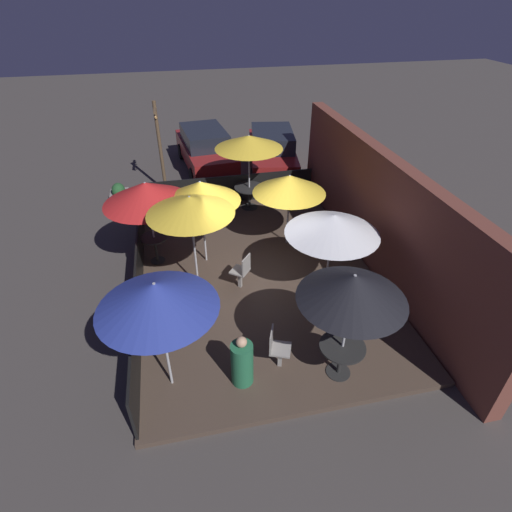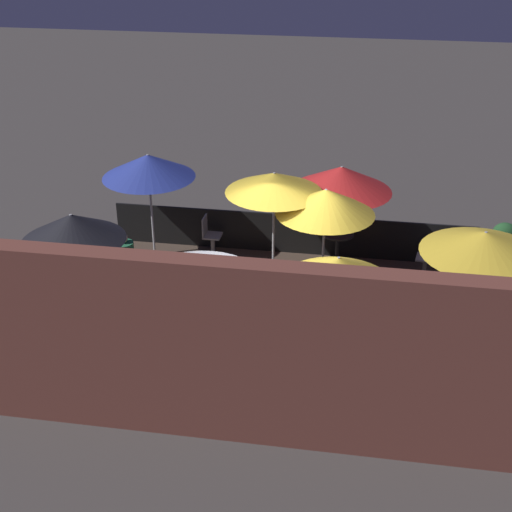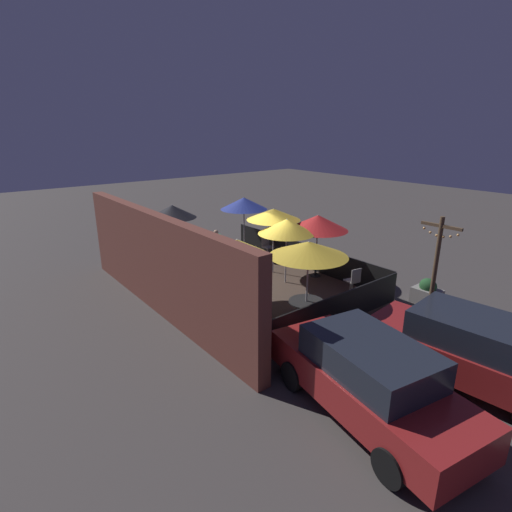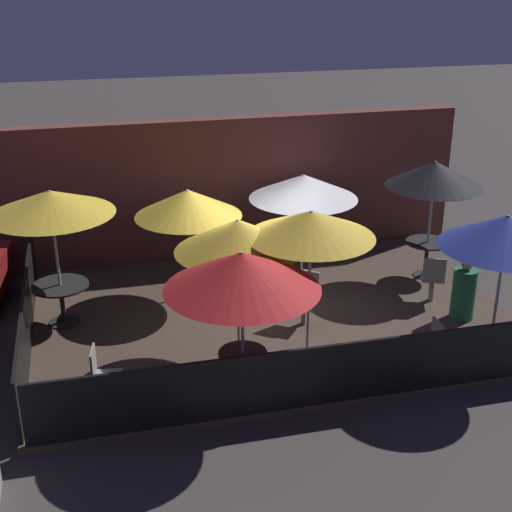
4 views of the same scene
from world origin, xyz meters
name	(u,v)px [view 4 (image 4 of 4)]	position (x,y,z in m)	size (l,w,h in m)	color
ground_plane	(269,320)	(0.00, 0.00, 0.00)	(60.00, 60.00, 0.00)	#423D3A
patio_deck	(270,317)	(0.00, 0.00, 0.06)	(8.46, 5.95, 0.12)	#47382D
building_wall	(231,189)	(0.00, 3.20, 1.54)	(10.06, 0.36, 3.07)	brown
fence_front	(323,375)	(0.00, -2.93, 0.59)	(8.26, 0.05, 0.95)	black
fence_side_left	(27,316)	(-4.19, 0.00, 0.59)	(0.05, 5.75, 0.95)	black
patio_umbrella_0	(434,174)	(3.52, 0.88, 2.26)	(1.89, 1.89, 2.40)	#B2B2B7
patio_umbrella_1	(242,271)	(-1.08, -2.52, 2.16)	(2.19, 2.19, 2.32)	#B2B2B7
patio_umbrella_2	(51,203)	(-3.63, 0.55, 2.36)	(2.12, 2.12, 2.45)	#B2B2B7
patio_umbrella_3	(311,224)	(0.22, -1.54, 2.38)	(1.99, 1.99, 2.47)	#B2B2B7
patio_umbrella_4	(188,203)	(-1.24, 1.18, 1.96)	(1.99, 1.99, 2.10)	#B2B2B7
patio_umbrella_5	(507,231)	(3.08, -2.31, 2.28)	(2.03, 2.03, 2.42)	#B2B2B7
patio_umbrella_6	(304,187)	(1.08, 1.50, 2.00)	(2.14, 2.14, 2.13)	#B2B2B7
patio_umbrella_7	(238,235)	(-0.85, -1.22, 2.17)	(1.98, 1.98, 2.32)	#B2B2B7
dining_table_0	(427,249)	(3.52, 0.88, 0.71)	(0.87, 0.87, 0.74)	black
dining_table_1	(243,363)	(-1.08, -2.52, 0.71)	(0.71, 0.71, 0.77)	black
dining_table_2	(61,292)	(-3.63, 0.55, 0.72)	(0.98, 0.98, 0.74)	black
patio_chair_0	(430,347)	(1.83, -2.60, 0.61)	(0.41, 0.41, 0.91)	gray
patio_chair_1	(103,375)	(-3.06, -2.21, 0.63)	(0.46, 0.46, 0.93)	gray
patio_chair_2	(306,295)	(0.53, -0.47, 0.64)	(0.56, 0.56, 0.95)	gray
patio_chair_3	(433,277)	(3.08, -0.25, 0.62)	(0.52, 0.52, 0.92)	gray
patron_0	(464,293)	(3.30, -0.98, 0.62)	(0.56, 0.56, 1.14)	#236642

